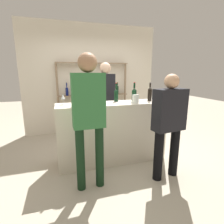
% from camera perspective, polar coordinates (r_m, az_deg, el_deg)
% --- Properties ---
extents(ground_plane, '(16.00, 16.00, 0.00)m').
position_cam_1_polar(ground_plane, '(3.38, 0.00, -15.21)').
color(ground_plane, '#B2A893').
extents(bar_counter, '(1.90, 0.51, 1.07)m').
position_cam_1_polar(bar_counter, '(3.16, 0.00, -6.63)').
color(bar_counter, beige).
rests_on(bar_counter, ground_plane).
extents(back_wall, '(3.50, 0.12, 2.80)m').
position_cam_1_polar(back_wall, '(4.79, -6.64, 10.46)').
color(back_wall, beige).
rests_on(back_wall, ground_plane).
extents(back_shelf, '(1.84, 0.18, 1.83)m').
position_cam_1_polar(back_shelf, '(4.63, -6.22, 7.83)').
color(back_shelf, '#897056').
rests_on(back_shelf, ground_plane).
extents(counter_bottle_0, '(0.08, 0.08, 0.34)m').
position_cam_1_polar(counter_bottle_0, '(3.19, 1.38, 5.71)').
color(counter_bottle_0, black).
rests_on(counter_bottle_0, bar_counter).
extents(counter_bottle_1, '(0.09, 0.09, 0.35)m').
position_cam_1_polar(counter_bottle_1, '(3.21, 7.25, 5.76)').
color(counter_bottle_1, black).
rests_on(counter_bottle_1, bar_counter).
extents(counter_bottle_2, '(0.08, 0.08, 0.33)m').
position_cam_1_polar(counter_bottle_2, '(2.97, -6.44, 5.20)').
color(counter_bottle_2, brown).
rests_on(counter_bottle_2, bar_counter).
extents(counter_bottle_3, '(0.08, 0.08, 0.34)m').
position_cam_1_polar(counter_bottle_3, '(3.32, 12.24, 5.85)').
color(counter_bottle_3, black).
rests_on(counter_bottle_3, bar_counter).
extents(counter_bottle_4, '(0.07, 0.07, 0.34)m').
position_cam_1_polar(counter_bottle_4, '(2.83, -11.59, 4.64)').
color(counter_bottle_4, '#0F1956').
rests_on(counter_bottle_4, bar_counter).
extents(wine_glass, '(0.07, 0.07, 0.17)m').
position_cam_1_polar(wine_glass, '(2.98, -15.75, 4.78)').
color(wine_glass, silver).
rests_on(wine_glass, bar_counter).
extents(ice_bucket, '(0.19, 0.19, 0.22)m').
position_cam_1_polar(ice_bucket, '(2.86, -8.55, 4.51)').
color(ice_bucket, '#B2B2B7').
rests_on(ice_bucket, bar_counter).
extents(cork_jar, '(0.12, 0.12, 0.15)m').
position_cam_1_polar(cork_jar, '(3.04, 7.73, 4.26)').
color(cork_jar, silver).
rests_on(cork_jar, bar_counter).
extents(customer_left, '(0.42, 0.24, 1.82)m').
position_cam_1_polar(customer_left, '(2.26, -7.58, 0.19)').
color(customer_left, black).
rests_on(customer_left, ground_plane).
extents(customer_right, '(0.51, 0.28, 1.57)m').
position_cam_1_polar(customer_right, '(2.67, 18.08, -2.64)').
color(customer_right, black).
rests_on(customer_right, ground_plane).
extents(server_behind_counter, '(0.43, 0.29, 1.79)m').
position_cam_1_polar(server_behind_counter, '(3.79, -2.13, 5.14)').
color(server_behind_counter, black).
rests_on(server_behind_counter, ground_plane).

